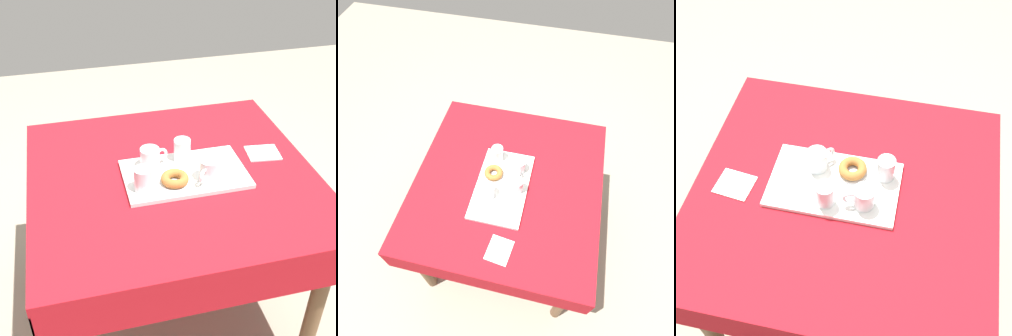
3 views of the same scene
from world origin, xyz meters
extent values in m
plane|color=gray|center=(0.00, 0.00, 0.00)|extent=(6.00, 6.00, 0.00)
cube|color=#A8141E|center=(0.00, 0.00, 0.75)|extent=(1.12, 1.06, 0.04)
cube|color=#A8141E|center=(0.00, 0.53, 0.66)|extent=(1.12, 0.01, 0.14)
cube|color=#A8141E|center=(-0.56, 0.00, 0.66)|extent=(0.01, 1.06, 0.14)
cube|color=#A8141E|center=(0.56, 0.00, 0.66)|extent=(0.01, 1.06, 0.14)
cylinder|color=brown|center=(-0.47, -0.44, 0.37)|extent=(0.06, 0.06, 0.73)
cylinder|color=brown|center=(-0.47, 0.44, 0.37)|extent=(0.06, 0.06, 0.73)
cylinder|color=brown|center=(0.47, 0.44, 0.37)|extent=(0.06, 0.06, 0.73)
cube|color=white|center=(-0.04, 0.02, 0.78)|extent=(0.48, 0.29, 0.02)
cylinder|color=white|center=(-0.12, 0.08, 0.83)|extent=(0.08, 0.08, 0.09)
cylinder|color=#5B230A|center=(-0.12, 0.08, 0.83)|extent=(0.07, 0.07, 0.06)
torus|color=white|center=(-0.09, 0.12, 0.83)|extent=(0.05, 0.05, 0.05)
cylinder|color=white|center=(0.08, -0.04, 0.83)|extent=(0.08, 0.08, 0.09)
cylinder|color=#5B230A|center=(0.08, -0.04, 0.83)|extent=(0.07, 0.07, 0.06)
torus|color=white|center=(0.03, -0.06, 0.83)|extent=(0.06, 0.03, 0.05)
cylinder|color=white|center=(0.14, 0.09, 0.84)|extent=(0.07, 0.07, 0.09)
cylinder|color=silver|center=(0.14, 0.09, 0.81)|extent=(0.06, 0.06, 0.04)
cylinder|color=white|center=(-0.05, -0.06, 0.84)|extent=(0.07, 0.07, 0.09)
cylinder|color=silver|center=(-0.05, -0.06, 0.82)|extent=(0.06, 0.06, 0.06)
cylinder|color=silver|center=(0.01, 0.09, 0.79)|extent=(0.11, 0.11, 0.01)
torus|color=#A3662D|center=(0.01, 0.09, 0.81)|extent=(0.11, 0.11, 0.03)
cube|color=white|center=(-0.40, -0.05, 0.78)|extent=(0.15, 0.13, 0.01)
camera|label=1|loc=(0.37, 1.42, 1.83)|focal=49.06mm
camera|label=2|loc=(-0.92, -0.20, 2.24)|focal=32.56mm
camera|label=3|loc=(0.20, -0.94, 2.17)|focal=49.29mm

